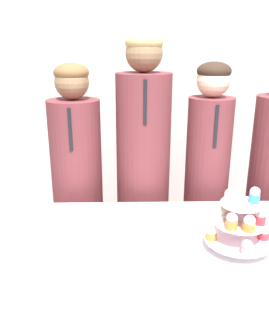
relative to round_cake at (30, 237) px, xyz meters
The scene contains 8 objects.
wall_back 1.73m from the round_cake, 65.23° to the left, with size 9.00×0.06×2.70m.
table 0.82m from the round_cake, ahead, with size 1.80×0.79×0.76m.
round_cake is the anchor object (origin of this frame).
cake_knife 0.19m from the round_cake, 71.72° to the right, with size 0.24×0.05×0.01m.
cupcake_stand 0.81m from the round_cake, ahead, with size 0.26×0.26×0.26m.
student_0 0.71m from the round_cake, 82.57° to the left, with size 0.29×0.29×1.44m.
student_1 0.83m from the round_cake, 55.78° to the left, with size 0.30×0.31×1.59m.
student_2 1.09m from the round_cake, 39.48° to the left, with size 0.25×0.25×1.45m.
Camera 1 is at (-0.31, -0.87, 1.53)m, focal length 38.00 mm.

